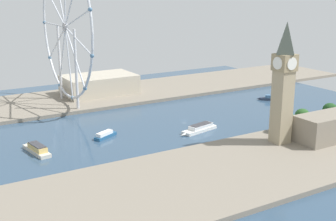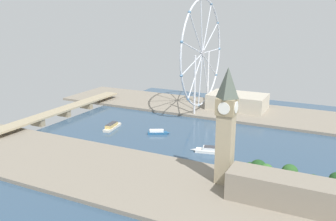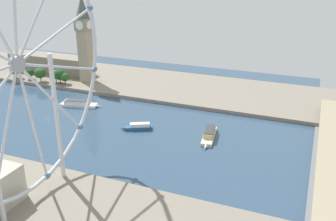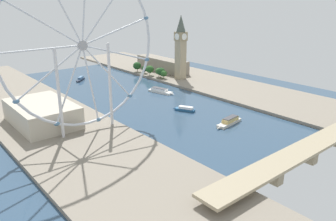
# 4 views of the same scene
# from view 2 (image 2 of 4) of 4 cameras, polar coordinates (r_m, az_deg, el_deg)

# --- Properties ---
(ground_plane) EXTENTS (382.99, 382.99, 0.00)m
(ground_plane) POSITION_cam_2_polar(r_m,az_deg,el_deg) (346.81, 9.86, -5.00)
(ground_plane) COLOR #334C66
(riverbank_left) EXTENTS (90.00, 520.00, 3.00)m
(riverbank_left) POSITION_cam_2_polar(r_m,az_deg,el_deg) (253.98, 2.72, -12.22)
(riverbank_left) COLOR gray
(riverbank_left) RESTS_ON ground_plane
(riverbank_right) EXTENTS (90.00, 520.00, 3.00)m
(riverbank_right) POSITION_cam_2_polar(r_m,az_deg,el_deg) (445.00, 13.85, -0.49)
(riverbank_right) COLOR gray
(riverbank_right) RESTS_ON ground_plane
(clock_tower) EXTENTS (13.38, 13.38, 81.19)m
(clock_tower) POSITION_cam_2_polar(r_m,az_deg,el_deg) (247.79, 9.09, -2.20)
(clock_tower) COLOR tan
(clock_tower) RESTS_ON riverbank_left
(parliament_block) EXTENTS (22.00, 92.58, 18.31)m
(parliament_block) POSITION_cam_2_polar(r_m,az_deg,el_deg) (238.80, 20.55, -12.26)
(parliament_block) COLOR gray
(parliament_block) RESTS_ON riverbank_left
(tree_row_embankment) EXTENTS (13.95, 67.69, 13.87)m
(tree_row_embankment) POSITION_cam_2_polar(r_m,az_deg,el_deg) (267.96, 18.28, -9.22)
(tree_row_embankment) COLOR #513823
(tree_row_embankment) RESTS_ON riverbank_left
(ferris_wheel) EXTENTS (127.56, 3.20, 131.53)m
(ferris_wheel) POSITION_cam_2_polar(r_m,az_deg,el_deg) (435.11, 5.40, 8.83)
(ferris_wheel) COLOR silver
(ferris_wheel) RESTS_ON riverbank_right
(riverside_hall) EXTENTS (44.04, 68.80, 18.31)m
(riverside_hall) POSITION_cam_2_polar(r_m,az_deg,el_deg) (454.78, 10.84, 1.41)
(riverside_hall) COLOR #BCB29E
(riverside_hall) RESTS_ON riverbank_right
(river_bridge) EXTENTS (194.99, 17.81, 9.58)m
(river_bridge) POSITION_cam_2_polar(r_m,az_deg,el_deg) (442.64, -16.03, 0.07)
(river_bridge) COLOR tan
(river_bridge) RESTS_ON ground_plane
(tour_boat_1) EXTENTS (34.41, 11.40, 6.17)m
(tour_boat_1) POSITION_cam_2_polar(r_m,az_deg,el_deg) (386.15, -8.76, -2.45)
(tour_boat_1) COLOR beige
(tour_boat_1) RESTS_ON ground_plane
(tour_boat_2) EXTENTS (13.78, 22.02, 4.71)m
(tour_boat_2) POSITION_cam_2_polar(r_m,az_deg,el_deg) (364.99, -1.62, -3.41)
(tour_boat_2) COLOR #235684
(tour_boat_2) RESTS_ON ground_plane
(tour_boat_3) EXTENTS (14.85, 35.86, 5.44)m
(tour_boat_3) POSITION_cam_2_polar(r_m,az_deg,el_deg) (320.01, 7.08, -6.20)
(tour_boat_3) COLOR white
(tour_boat_3) RESTS_ON ground_plane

